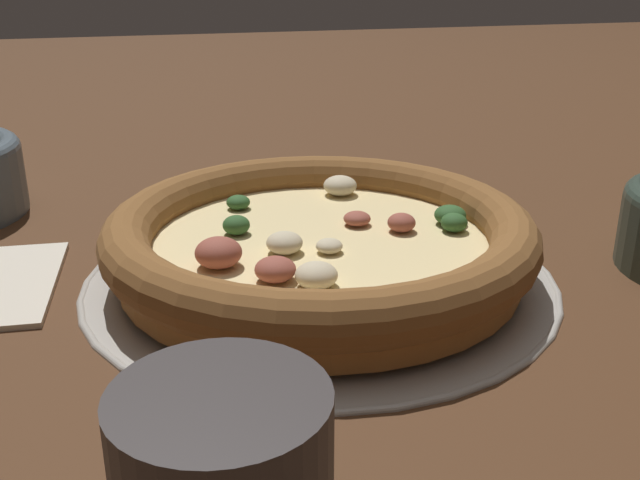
# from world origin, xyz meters

# --- Properties ---
(ground_plane) EXTENTS (3.00, 3.00, 0.00)m
(ground_plane) POSITION_xyz_m (0.00, 0.00, 0.00)
(ground_plane) COLOR #4C2D19
(pizza_tray) EXTENTS (0.32, 0.32, 0.01)m
(pizza_tray) POSITION_xyz_m (0.00, 0.00, 0.00)
(pizza_tray) COLOR #B7B2A8
(pizza_tray) RESTS_ON ground_plane
(pizza) EXTENTS (0.29, 0.29, 0.05)m
(pizza) POSITION_xyz_m (-0.00, -0.00, 0.03)
(pizza) COLOR #A86B33
(pizza) RESTS_ON pizza_tray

